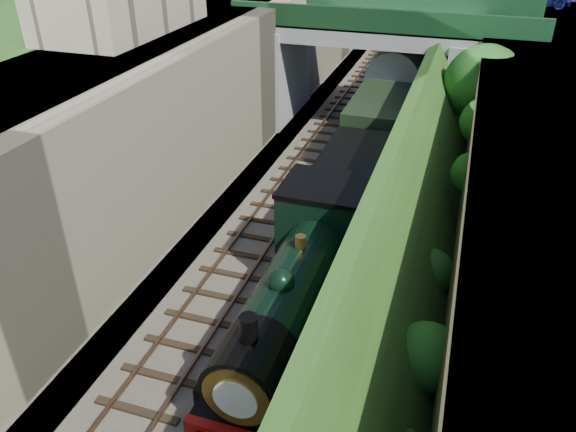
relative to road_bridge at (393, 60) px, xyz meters
The scene contains 13 objects.
trackbed 5.72m from the road_bridge, 103.28° to the right, with size 10.00×90.00×0.20m, color #473F38.
retaining_wall 7.61m from the road_bridge, 148.17° to the right, with size 1.00×90.00×7.00m, color #756B56.
street_plateau_left 10.73m from the road_bridge, 158.09° to the right, with size 6.00×90.00×7.00m, color #262628.
street_plateau_right 9.49m from the road_bridge, 25.06° to the right, with size 8.00×90.00×6.25m, color #262628.
embankment_slope 4.86m from the road_bridge, 30.43° to the right, with size 4.74×90.00×6.36m.
track_left 6.27m from the road_bridge, 126.35° to the right, with size 2.50×90.00×0.20m.
track_right 5.54m from the road_bridge, 86.34° to the right, with size 2.50×90.00×0.20m.
road_bridge is the anchor object (origin of this frame).
tree 7.58m from the road_bridge, 48.87° to the right, with size 3.60×3.80×6.60m.
locomotive 19.06m from the road_bridge, 89.23° to the right, with size 3.10×10.23×3.83m.
tender 11.83m from the road_bridge, 88.73° to the right, with size 2.70×6.00×3.05m.
coach_front 2.29m from the road_bridge, 76.09° to the left, with size 2.90×18.00×3.70m.
coach_middle 19.94m from the road_bridge, 89.26° to the left, with size 2.90×18.00×3.70m.
Camera 1 is at (5.09, -7.91, 12.38)m, focal length 35.00 mm.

